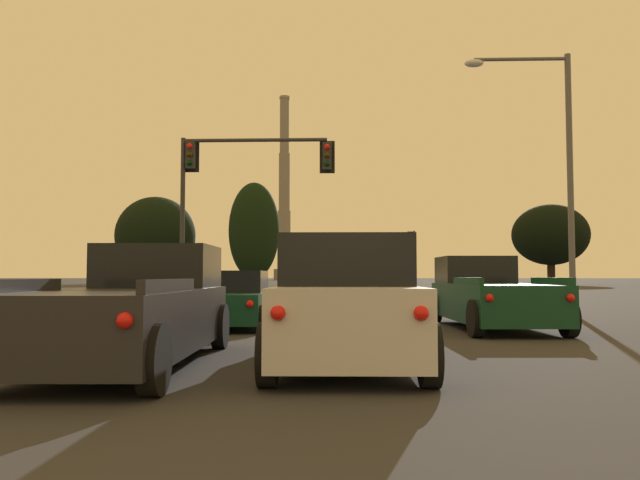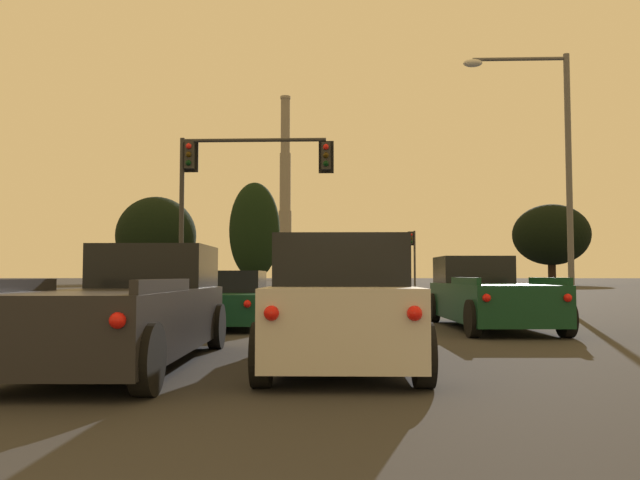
% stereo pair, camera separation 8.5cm
% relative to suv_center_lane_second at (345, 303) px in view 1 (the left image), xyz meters
% --- Properties ---
extents(suv_center_lane_second, '(2.17, 4.93, 1.86)m').
position_rel_suv_center_lane_second_xyz_m(suv_center_lane_second, '(0.00, 0.00, 0.00)').
color(suv_center_lane_second, silver).
rests_on(suv_center_lane_second, ground_plane).
extents(sedan_left_lane_front, '(2.13, 4.76, 1.43)m').
position_rel_suv_center_lane_second_xyz_m(sedan_left_lane_front, '(-2.87, 6.76, -0.23)').
color(sedan_left_lane_front, '#0F3823').
rests_on(sedan_left_lane_front, ground_plane).
extents(sedan_center_lane_front, '(2.07, 4.74, 1.43)m').
position_rel_suv_center_lane_second_xyz_m(sedan_center_lane_front, '(0.32, 7.55, -0.23)').
color(sedan_center_lane_front, gray).
rests_on(sedan_center_lane_front, ground_plane).
extents(pickup_truck_right_lane_front, '(2.38, 5.57, 1.82)m').
position_rel_suv_center_lane_second_xyz_m(pickup_truck_right_lane_front, '(3.64, 6.53, -0.09)').
color(pickup_truck_right_lane_front, '#0F3823').
rests_on(pickup_truck_right_lane_front, ground_plane).
extents(pickup_truck_left_lane_second, '(2.35, 5.56, 1.82)m').
position_rel_suv_center_lane_second_xyz_m(pickup_truck_left_lane_second, '(-3.14, -0.06, -0.09)').
color(pickup_truck_left_lane_second, '#232328').
rests_on(pickup_truck_left_lane_second, ground_plane).
extents(traffic_light_overhead_left, '(6.01, 0.50, 6.58)m').
position_rel_suv_center_lane_second_xyz_m(traffic_light_overhead_left, '(-4.24, 14.18, 4.15)').
color(traffic_light_overhead_left, '#2D2D30').
rests_on(traffic_light_overhead_left, ground_plane).
extents(traffic_light_far_right, '(0.78, 0.50, 5.27)m').
position_rel_suv_center_lane_second_xyz_m(traffic_light_far_right, '(6.21, 46.19, 2.57)').
color(traffic_light_far_right, '#2D2D30').
rests_on(traffic_light_far_right, ground_plane).
extents(street_lamp, '(3.53, 0.36, 8.71)m').
position_rel_suv_center_lane_second_xyz_m(street_lamp, '(6.96, 11.49, 4.47)').
color(street_lamp, '#56565B').
rests_on(street_lamp, ground_plane).
extents(smokestack, '(5.61, 5.61, 50.76)m').
position_rel_suv_center_lane_second_xyz_m(smokestack, '(-15.91, 159.93, 19.01)').
color(smokestack, slate).
rests_on(smokestack, ground_plane).
extents(treeline_center_right, '(10.45, 9.40, 11.12)m').
position_rel_suv_center_lane_second_xyz_m(treeline_center_right, '(28.68, 77.50, 6.00)').
color(treeline_center_right, black).
rests_on(treeline_center_right, ground_plane).
extents(treeline_left_mid, '(11.92, 10.73, 13.12)m').
position_rel_suv_center_lane_second_xyz_m(treeline_left_mid, '(-28.06, 82.99, 6.32)').
color(treeline_left_mid, black).
rests_on(treeline_left_mid, ground_plane).
extents(treeline_far_left, '(7.00, 6.30, 14.21)m').
position_rel_suv_center_lane_second_xyz_m(treeline_far_left, '(-12.25, 76.27, 6.62)').
color(treeline_far_left, black).
rests_on(treeline_far_left, ground_plane).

